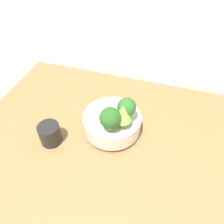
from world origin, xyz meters
TOP-DOWN VIEW (x-y plane):
  - ground_plane at (0.00, 0.00)m, footprint 6.00×6.00m
  - table at (0.00, 0.00)m, footprint 0.96×0.73m
  - bowl at (-0.02, -0.03)m, footprint 0.20×0.20m
  - broccoli_floret_left at (-0.07, -0.03)m, footprint 0.06×0.06m
  - broccoli_floret_back at (-0.03, 0.02)m, footprint 0.07×0.07m
  - romanesco_piece_far at (-0.06, 0.00)m, footprint 0.06×0.06m
  - cup at (0.17, 0.08)m, footprint 0.07×0.07m

SIDE VIEW (x-z plane):
  - ground_plane at x=0.00m, z-range 0.00..0.00m
  - table at x=0.00m, z-range 0.00..0.04m
  - cup at x=0.17m, z-range 0.04..0.11m
  - bowl at x=-0.02m, z-range 0.05..0.12m
  - broccoli_floret_back at x=-0.03m, z-range 0.12..0.21m
  - broccoli_floret_left at x=-0.07m, z-range 0.13..0.21m
  - romanesco_piece_far at x=-0.06m, z-range 0.13..0.22m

